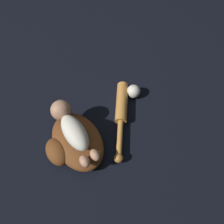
# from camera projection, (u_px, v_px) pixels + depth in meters

# --- Properties ---
(ground_plane) EXTENTS (6.00, 6.00, 0.00)m
(ground_plane) POSITION_uv_depth(u_px,v_px,m) (72.00, 143.00, 1.10)
(ground_plane) COLOR black
(baseball_glove) EXTENTS (0.34, 0.28, 0.09)m
(baseball_glove) POSITION_uv_depth(u_px,v_px,m) (74.00, 142.00, 1.05)
(baseball_glove) COLOR brown
(baseball_glove) RESTS_ON ground
(baby_figure) EXTENTS (0.35, 0.11, 0.10)m
(baby_figure) POSITION_uv_depth(u_px,v_px,m) (71.00, 126.00, 0.99)
(baby_figure) COLOR silver
(baby_figure) RESTS_ON baseball_glove
(baseball_bat) EXTENTS (0.38, 0.32, 0.06)m
(baseball_bat) POSITION_uv_depth(u_px,v_px,m) (121.00, 111.00, 1.16)
(baseball_bat) COLOR #C6843D
(baseball_bat) RESTS_ON ground
(baseball) EXTENTS (0.08, 0.08, 0.08)m
(baseball) POSITION_uv_depth(u_px,v_px,m) (134.00, 91.00, 1.21)
(baseball) COLOR silver
(baseball) RESTS_ON ground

